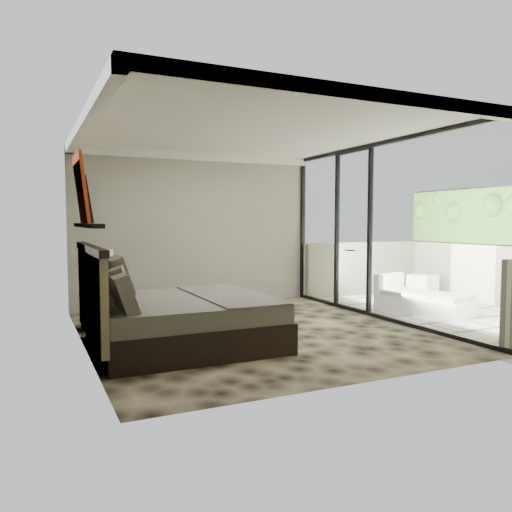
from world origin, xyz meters
name	(u,v)px	position (x,y,z in m)	size (l,w,h in m)	color
floor	(252,331)	(0.00, 0.00, 0.00)	(5.00, 5.00, 0.00)	black
ceiling	(252,131)	(0.00, 0.00, 2.79)	(4.50, 5.00, 0.02)	silver
back_wall	(197,229)	(0.00, 2.49, 1.40)	(4.50, 0.02, 2.80)	gray
left_wall	(83,234)	(-2.24, 0.00, 1.40)	(0.02, 5.00, 2.80)	gray
glass_wall	(382,231)	(2.25, 0.00, 1.40)	(0.08, 5.00, 2.80)	white
terrace_slab	(450,315)	(3.75, 0.00, -0.06)	(3.00, 5.00, 0.12)	beige
parapet_far	(505,276)	(5.10, 0.00, 0.55)	(0.30, 5.00, 1.10)	beige
foliage_hedge	(508,216)	(5.10, 0.00, 1.65)	(0.36, 4.60, 1.10)	#457E27
picture_ledge	(87,225)	(-2.18, 0.10, 1.50)	(0.12, 2.20, 0.05)	black
bed	(175,318)	(-1.22, -0.35, 0.36)	(2.20, 2.13, 1.22)	black
nightstand	(98,313)	(-1.96, 1.07, 0.24)	(0.47, 0.47, 0.47)	black
table_lamp	(101,266)	(-1.91, 1.02, 0.92)	(0.34, 0.34, 0.63)	black
abstract_canvas	(81,189)	(-2.19, 0.57, 1.97)	(0.04, 0.90, 0.90)	#AE430E
framed_print	(87,200)	(-2.14, 0.45, 1.82)	(0.03, 0.50, 0.60)	black
ottoman	(423,286)	(4.45, 1.40, 0.23)	(0.46, 0.46, 0.46)	white
lounger	(422,301)	(3.25, 0.14, 0.19)	(1.15, 1.70, 0.61)	white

